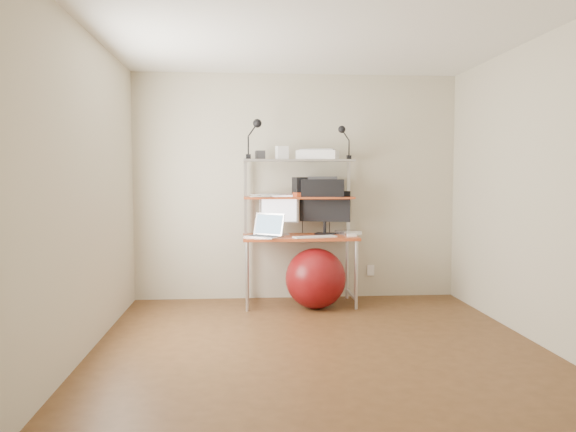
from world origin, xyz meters
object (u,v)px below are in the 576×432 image
(exercise_ball, at_px, (316,278))
(monitor_silver, at_px, (279,211))
(monitor_black, at_px, (325,209))
(printer, at_px, (323,187))
(laptop, at_px, (266,232))

(exercise_ball, bearing_deg, monitor_silver, 138.75)
(monitor_black, xyz_separation_m, printer, (-0.03, -0.00, 0.23))
(monitor_silver, relative_size, exercise_ball, 0.76)
(monitor_black, xyz_separation_m, exercise_ball, (-0.14, -0.32, -0.71))
(monitor_silver, bearing_deg, monitor_black, -10.26)
(printer, distance_m, exercise_ball, 1.00)
(laptop, bearing_deg, printer, 56.58)
(monitor_silver, distance_m, exercise_ball, 0.83)
(monitor_silver, bearing_deg, printer, -10.41)
(monitor_black, relative_size, printer, 1.12)
(laptop, relative_size, exercise_ball, 0.72)
(printer, bearing_deg, monitor_silver, -171.04)
(exercise_ball, bearing_deg, monitor_black, 66.45)
(printer, bearing_deg, exercise_ball, -101.51)
(monitor_black, bearing_deg, printer, -156.45)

